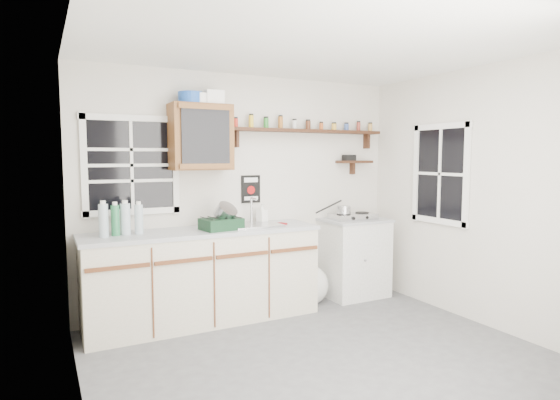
{
  "coord_description": "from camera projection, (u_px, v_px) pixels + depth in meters",
  "views": [
    {
      "loc": [
        -1.99,
        -3.07,
        1.63
      ],
      "look_at": [
        -0.13,
        0.55,
        1.25
      ],
      "focal_mm": 30.0,
      "sensor_mm": 36.0,
      "label": 1
    }
  ],
  "objects": [
    {
      "name": "upper_cabinet",
      "position": [
        201.0,
        137.0,
        4.64
      ],
      "size": [
        0.6,
        0.32,
        0.65
      ],
      "color": "brown",
      "rests_on": "wall_back"
    },
    {
      "name": "upper_cabinet_clutter",
      "position": [
        199.0,
        98.0,
        4.6
      ],
      "size": [
        0.45,
        0.24,
        0.14
      ],
      "color": "#1A4AAC",
      "rests_on": "upper_cabinet"
    },
    {
      "name": "hotplate",
      "position": [
        353.0,
        216.0,
        5.4
      ],
      "size": [
        0.54,
        0.31,
        0.08
      ],
      "rotation": [
        0.0,
        0.0,
        -0.06
      ],
      "color": "#AEAEB3",
      "rests_on": "right_cabinet"
    },
    {
      "name": "water_bottles",
      "position": [
        121.0,
        219.0,
        4.23
      ],
      "size": [
        0.39,
        0.15,
        0.33
      ],
      "color": "#A4B7C0",
      "rests_on": "main_cabinet"
    },
    {
      "name": "trash_bag",
      "position": [
        310.0,
        285.0,
        5.22
      ],
      "size": [
        0.42,
        0.38,
        0.48
      ],
      "color": "silver",
      "rests_on": "floor"
    },
    {
      "name": "soap_bottle",
      "position": [
        262.0,
        213.0,
        5.04
      ],
      "size": [
        0.12,
        0.12,
        0.21
      ],
      "primitive_type": "imported",
      "rotation": [
        0.0,
        0.0,
        0.36
      ],
      "color": "silver",
      "rests_on": "main_cabinet"
    },
    {
      "name": "dish_rack",
      "position": [
        223.0,
        220.0,
        4.57
      ],
      "size": [
        0.41,
        0.33,
        0.28
      ],
      "rotation": [
        0.0,
        0.0,
        0.14
      ],
      "color": "black",
      "rests_on": "main_cabinet"
    },
    {
      "name": "secondary_shelf",
      "position": [
        353.0,
        161.0,
        5.6
      ],
      "size": [
        0.45,
        0.16,
        0.24
      ],
      "color": "black",
      "rests_on": "wall_back"
    },
    {
      "name": "room",
      "position": [
        326.0,
        206.0,
        3.66
      ],
      "size": [
        3.64,
        3.24,
        2.54
      ],
      "color": "#4C4C4F",
      "rests_on": "ground"
    },
    {
      "name": "spice_shelf",
      "position": [
        307.0,
        130.0,
        5.27
      ],
      "size": [
        1.91,
        0.18,
        0.35
      ],
      "color": "black",
      "rests_on": "wall_back"
    },
    {
      "name": "rag",
      "position": [
        280.0,
        224.0,
        4.91
      ],
      "size": [
        0.14,
        0.13,
        0.02
      ],
      "primitive_type": "cube",
      "rotation": [
        0.0,
        0.0,
        0.26
      ],
      "color": "maroon",
      "rests_on": "main_cabinet"
    },
    {
      "name": "window_back",
      "position": [
        132.0,
        165.0,
        4.49
      ],
      "size": [
        0.93,
        0.03,
        0.98
      ],
      "color": "black",
      "rests_on": "wall_back"
    },
    {
      "name": "window_right",
      "position": [
        440.0,
        174.0,
        4.95
      ],
      "size": [
        0.03,
        0.78,
        1.08
      ],
      "color": "black",
      "rests_on": "wall_back"
    },
    {
      "name": "saucepan",
      "position": [
        343.0,
        210.0,
        5.33
      ],
      "size": [
        0.38,
        0.21,
        0.17
      ],
      "rotation": [
        0.0,
        0.0,
        -0.31
      ],
      "color": "#AEAEB3",
      "rests_on": "hotplate"
    },
    {
      "name": "right_cabinet",
      "position": [
        354.0,
        257.0,
        5.48
      ],
      "size": [
        0.73,
        0.57,
        0.91
      ],
      "color": "#B8B7B1",
      "rests_on": "floor"
    },
    {
      "name": "main_cabinet",
      "position": [
        204.0,
        275.0,
        4.62
      ],
      "size": [
        2.31,
        0.63,
        0.92
      ],
      "color": "#BFB89E",
      "rests_on": "floor"
    },
    {
      "name": "sink",
      "position": [
        253.0,
        225.0,
        4.83
      ],
      "size": [
        0.52,
        0.44,
        0.29
      ],
      "color": "#AEAEB3",
      "rests_on": "main_cabinet"
    },
    {
      "name": "warning_sign",
      "position": [
        251.0,
        189.0,
        5.09
      ],
      "size": [
        0.22,
        0.02,
        0.3
      ],
      "color": "black",
      "rests_on": "wall_back"
    }
  ]
}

